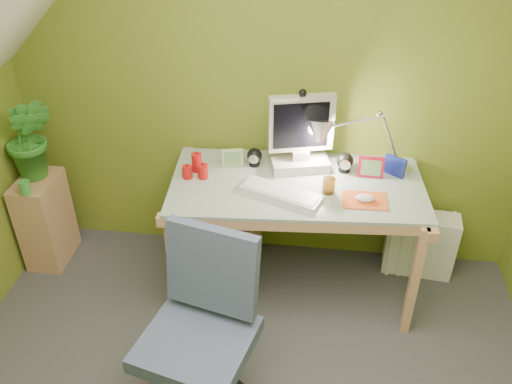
# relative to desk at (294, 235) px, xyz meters

# --- Properties ---
(wall_back) EXTENTS (3.20, 0.01, 2.40)m
(wall_back) POSITION_rel_desk_xyz_m (-0.21, 0.37, 0.81)
(wall_back) COLOR olive
(wall_back) RESTS_ON floor
(desk) EXTENTS (1.51, 0.84, 0.78)m
(desk) POSITION_rel_desk_xyz_m (0.00, 0.00, 0.00)
(desk) COLOR tan
(desk) RESTS_ON floor
(monitor) EXTENTS (0.46, 0.33, 0.56)m
(monitor) POSITION_rel_desk_xyz_m (0.00, 0.18, 0.67)
(monitor) COLOR #B3AEA1
(monitor) RESTS_ON desk
(speaker_left) EXTENTS (0.09, 0.09, 0.11)m
(speaker_left) POSITION_rel_desk_xyz_m (-0.27, 0.16, 0.45)
(speaker_left) COLOR black
(speaker_left) RESTS_ON desk
(speaker_right) EXTENTS (0.10, 0.10, 0.12)m
(speaker_right) POSITION_rel_desk_xyz_m (0.27, 0.16, 0.45)
(speaker_right) COLOR black
(speaker_right) RESTS_ON desk
(keyboard) EXTENTS (0.48, 0.31, 0.02)m
(keyboard) POSITION_rel_desk_xyz_m (-0.08, -0.14, 0.40)
(keyboard) COLOR silver
(keyboard) RESTS_ON desk
(mousepad) EXTENTS (0.25, 0.18, 0.01)m
(mousepad) POSITION_rel_desk_xyz_m (0.38, -0.14, 0.39)
(mousepad) COLOR #DD5522
(mousepad) RESTS_ON desk
(mouse) EXTENTS (0.11, 0.08, 0.04)m
(mouse) POSITION_rel_desk_xyz_m (0.38, -0.14, 0.41)
(mouse) COLOR white
(mouse) RESTS_ON mousepad
(amber_tumbler) EXTENTS (0.09, 0.09, 0.09)m
(amber_tumbler) POSITION_rel_desk_xyz_m (0.18, -0.08, 0.44)
(amber_tumbler) COLOR #945615
(amber_tumbler) RESTS_ON desk
(candle_cluster) EXTENTS (0.18, 0.17, 0.12)m
(candle_cluster) POSITION_rel_desk_xyz_m (-0.60, 0.01, 0.45)
(candle_cluster) COLOR red
(candle_cluster) RESTS_ON desk
(photo_frame_red) EXTENTS (0.15, 0.03, 0.13)m
(photo_frame_red) POSITION_rel_desk_xyz_m (0.42, 0.12, 0.45)
(photo_frame_red) COLOR #B1122C
(photo_frame_red) RESTS_ON desk
(photo_frame_blue) EXTENTS (0.12, 0.09, 0.11)m
(photo_frame_blue) POSITION_rel_desk_xyz_m (0.56, 0.16, 0.45)
(photo_frame_blue) COLOR navy
(photo_frame_blue) RESTS_ON desk
(photo_frame_green) EXTENTS (0.13, 0.04, 0.11)m
(photo_frame_green) POSITION_rel_desk_xyz_m (-0.40, 0.14, 0.45)
(photo_frame_green) COLOR #B7CA8A
(photo_frame_green) RESTS_ON desk
(desk_lamp) EXTENTS (0.55, 0.26, 0.58)m
(desk_lamp) POSITION_rel_desk_xyz_m (0.45, 0.18, 0.68)
(desk_lamp) COLOR #B6B5BA
(desk_lamp) RESTS_ON desk
(side_ledge) EXTENTS (0.23, 0.36, 0.63)m
(side_ledge) POSITION_rel_desk_xyz_m (-1.66, 0.05, -0.08)
(side_ledge) COLOR tan
(side_ledge) RESTS_ON floor
(potted_plant) EXTENTS (0.34, 0.29, 0.55)m
(potted_plant) POSITION_rel_desk_xyz_m (-1.65, 0.10, 0.52)
(potted_plant) COLOR #337E2A
(potted_plant) RESTS_ON side_ledge
(green_cup) EXTENTS (0.07, 0.07, 0.09)m
(green_cup) POSITION_rel_desk_xyz_m (-1.64, -0.10, 0.28)
(green_cup) COLOR green
(green_cup) RESTS_ON side_ledge
(task_chair) EXTENTS (0.68, 0.68, 1.01)m
(task_chair) POSITION_rel_desk_xyz_m (-0.39, -0.99, 0.12)
(task_chair) COLOR #414C6B
(task_chair) RESTS_ON floor
(radiator) EXTENTS (0.46, 0.22, 0.44)m
(radiator) POSITION_rel_desk_xyz_m (0.81, 0.23, -0.17)
(radiator) COLOR white
(radiator) RESTS_ON floor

